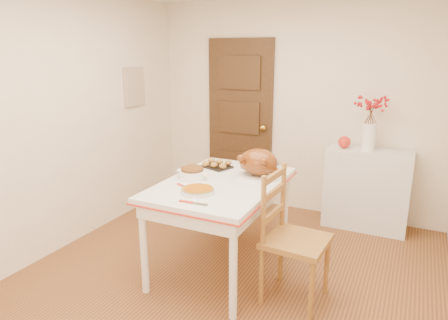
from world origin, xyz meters
The scene contains 18 objects.
floor centered at (0.00, 0.00, 0.00)m, with size 3.50×4.00×0.00m, color #522D1C.
wall_back centered at (0.00, 2.00, 1.25)m, with size 3.50×0.00×2.50m, color #EFDFC6.
wall_left centered at (-1.75, 0.00, 1.25)m, with size 0.00×4.00×2.50m, color #EFDFC6.
door_back centered at (-0.70, 1.97, 1.03)m, with size 0.85×0.06×2.06m, color #311C0C.
photo_board centered at (-1.73, 1.20, 1.50)m, with size 0.03×0.35×0.45m, color tan.
sideboard centered at (0.91, 1.78, 0.44)m, with size 0.88×0.39×0.88m, color silver.
kitchen_table centered at (-0.13, 0.28, 0.41)m, with size 0.94×1.38×0.82m, color silver, non-canonical shape.
chair_oak centered at (0.59, 0.12, 0.52)m, with size 0.46×0.46×1.04m, color olive, non-canonical shape.
berry_vase centered at (0.88, 1.78, 1.18)m, with size 0.31×0.31×0.60m, color white, non-canonical shape.
apple centered at (0.63, 1.78, 0.94)m, with size 0.13×0.13×0.13m, color red.
turkey_platter centered at (0.11, 0.53, 0.95)m, with size 0.40×0.32×0.26m, color brown, non-canonical shape.
pumpkin_pie centered at (-0.18, -0.05, 0.85)m, with size 0.26×0.26×0.05m, color #9D4C00.
stuffing_dish centered at (-0.40, 0.25, 0.88)m, with size 0.30×0.23×0.11m, color brown, non-canonical shape.
rolls_tray centered at (-0.36, 0.65, 0.86)m, with size 0.26×0.20×0.07m, color #A46C2C, non-canonical shape.
pie_server centered at (-0.09, -0.27, 0.83)m, with size 0.23×0.07×0.01m, color silver, non-canonical shape.
carving_knife centered at (-0.32, 0.00, 0.83)m, with size 0.25×0.06×0.01m, color silver, non-canonical shape.
drinking_glass centered at (-0.09, 0.86, 0.88)m, with size 0.07×0.07×0.12m, color white.
shaker_pair centered at (0.17, 0.79, 0.87)m, with size 0.10×0.04×0.10m, color white, non-canonical shape.
Camera 1 is at (1.32, -2.67, 1.91)m, focal length 32.35 mm.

